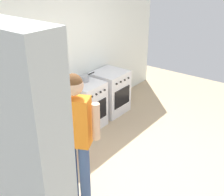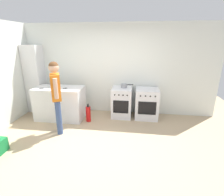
{
  "view_description": "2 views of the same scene",
  "coord_description": "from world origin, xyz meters",
  "px_view_note": "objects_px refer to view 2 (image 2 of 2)",
  "views": [
    {
      "loc": [
        -2.94,
        -1.56,
        2.71
      ],
      "look_at": [
        0.15,
        0.83,
        0.85
      ],
      "focal_mm": 45.0,
      "sensor_mm": 36.0,
      "label": 1
    },
    {
      "loc": [
        0.73,
        -3.15,
        2.12
      ],
      "look_at": [
        0.18,
        0.78,
        0.81
      ],
      "focal_mm": 28.0,
      "sensor_mm": 36.0,
      "label": 2
    }
  ],
  "objects_px": {
    "person": "(56,92)",
    "larder_cabinet": "(35,79)",
    "oven_right": "(147,103)",
    "knife_utility": "(44,88)",
    "knife_bread": "(61,88)",
    "fire_extinguisher": "(88,114)",
    "pot": "(124,86)",
    "oven_left": "(122,102)",
    "knife_chef": "(53,86)",
    "knife_paring": "(59,85)"
  },
  "relations": [
    {
      "from": "pot",
      "to": "larder_cabinet",
      "type": "height_order",
      "value": "larder_cabinet"
    },
    {
      "from": "knife_bread",
      "to": "larder_cabinet",
      "type": "bearing_deg",
      "value": 151.79
    },
    {
      "from": "oven_right",
      "to": "knife_utility",
      "type": "relative_size",
      "value": 3.68
    },
    {
      "from": "oven_right",
      "to": "knife_paring",
      "type": "height_order",
      "value": "knife_paring"
    },
    {
      "from": "oven_left",
      "to": "pot",
      "type": "relative_size",
      "value": 2.44
    },
    {
      "from": "oven_left",
      "to": "person",
      "type": "distance_m",
      "value": 1.91
    },
    {
      "from": "fire_extinguisher",
      "to": "knife_utility",
      "type": "bearing_deg",
      "value": -178.87
    },
    {
      "from": "oven_right",
      "to": "larder_cabinet",
      "type": "height_order",
      "value": "larder_cabinet"
    },
    {
      "from": "pot",
      "to": "knife_chef",
      "type": "xyz_separation_m",
      "value": [
        -1.98,
        -0.27,
        -0.0
      ]
    },
    {
      "from": "knife_paring",
      "to": "person",
      "type": "relative_size",
      "value": 0.11
    },
    {
      "from": "oven_left",
      "to": "person",
      "type": "bearing_deg",
      "value": -140.23
    },
    {
      "from": "knife_paring",
      "to": "knife_utility",
      "type": "distance_m",
      "value": 0.43
    },
    {
      "from": "knife_chef",
      "to": "fire_extinguisher",
      "type": "bearing_deg",
      "value": -13.85
    },
    {
      "from": "knife_bread",
      "to": "fire_extinguisher",
      "type": "distance_m",
      "value": 1.0
    },
    {
      "from": "knife_bread",
      "to": "fire_extinguisher",
      "type": "bearing_deg",
      "value": -0.97
    },
    {
      "from": "knife_chef",
      "to": "knife_utility",
      "type": "distance_m",
      "value": 0.31
    },
    {
      "from": "oven_left",
      "to": "larder_cabinet",
      "type": "bearing_deg",
      "value": 177.79
    },
    {
      "from": "oven_right",
      "to": "knife_paring",
      "type": "bearing_deg",
      "value": -176.16
    },
    {
      "from": "knife_chef",
      "to": "knife_bread",
      "type": "distance_m",
      "value": 0.42
    },
    {
      "from": "oven_left",
      "to": "oven_right",
      "type": "bearing_deg",
      "value": 0.0
    },
    {
      "from": "knife_chef",
      "to": "pot",
      "type": "bearing_deg",
      "value": 7.72
    },
    {
      "from": "oven_left",
      "to": "knife_utility",
      "type": "relative_size",
      "value": 3.68
    },
    {
      "from": "pot",
      "to": "knife_chef",
      "type": "distance_m",
      "value": 2.0
    },
    {
      "from": "knife_utility",
      "to": "knife_bread",
      "type": "height_order",
      "value": "same"
    },
    {
      "from": "knife_bread",
      "to": "knife_utility",
      "type": "bearing_deg",
      "value": -175.67
    },
    {
      "from": "knife_utility",
      "to": "larder_cabinet",
      "type": "bearing_deg",
      "value": 134.28
    },
    {
      "from": "knife_paring",
      "to": "larder_cabinet",
      "type": "height_order",
      "value": "larder_cabinet"
    },
    {
      "from": "pot",
      "to": "person",
      "type": "height_order",
      "value": "person"
    },
    {
      "from": "pot",
      "to": "oven_right",
      "type": "bearing_deg",
      "value": -4.53
    },
    {
      "from": "knife_chef",
      "to": "larder_cabinet",
      "type": "relative_size",
      "value": 0.15
    },
    {
      "from": "knife_chef",
      "to": "larder_cabinet",
      "type": "bearing_deg",
      "value": 156.14
    },
    {
      "from": "oven_right",
      "to": "knife_bread",
      "type": "distance_m",
      "value": 2.39
    },
    {
      "from": "larder_cabinet",
      "to": "knife_paring",
      "type": "bearing_deg",
      "value": -17.25
    },
    {
      "from": "oven_right",
      "to": "fire_extinguisher",
      "type": "distance_m",
      "value": 1.66
    },
    {
      "from": "person",
      "to": "knife_utility",
      "type": "bearing_deg",
      "value": 135.42
    },
    {
      "from": "pot",
      "to": "person",
      "type": "xyz_separation_m",
      "value": [
        -1.44,
        -1.21,
        0.12
      ]
    },
    {
      "from": "knife_bread",
      "to": "knife_paring",
      "type": "bearing_deg",
      "value": 122.71
    },
    {
      "from": "knife_bread",
      "to": "person",
      "type": "bearing_deg",
      "value": -74.06
    },
    {
      "from": "knife_bread",
      "to": "person",
      "type": "xyz_separation_m",
      "value": [
        0.2,
        -0.69,
        0.12
      ]
    },
    {
      "from": "oven_right",
      "to": "knife_chef",
      "type": "relative_size",
      "value": 2.86
    },
    {
      "from": "knife_utility",
      "to": "knife_chef",
      "type": "bearing_deg",
      "value": 65.09
    },
    {
      "from": "oven_left",
      "to": "knife_utility",
      "type": "xyz_separation_m",
      "value": [
        -2.06,
        -0.5,
        0.48
      ]
    },
    {
      "from": "knife_bread",
      "to": "larder_cabinet",
      "type": "height_order",
      "value": "larder_cabinet"
    },
    {
      "from": "pot",
      "to": "knife_utility",
      "type": "bearing_deg",
      "value": -165.32
    },
    {
      "from": "oven_right",
      "to": "person",
      "type": "height_order",
      "value": "person"
    },
    {
      "from": "knife_chef",
      "to": "fire_extinguisher",
      "type": "relative_size",
      "value": 0.59
    },
    {
      "from": "person",
      "to": "larder_cabinet",
      "type": "relative_size",
      "value": 0.85
    },
    {
      "from": "larder_cabinet",
      "to": "person",
      "type": "bearing_deg",
      "value": -45.12
    },
    {
      "from": "oven_right",
      "to": "larder_cabinet",
      "type": "relative_size",
      "value": 0.42
    },
    {
      "from": "oven_right",
      "to": "knife_utility",
      "type": "xyz_separation_m",
      "value": [
        -2.77,
        -0.5,
        0.48
      ]
    }
  ]
}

